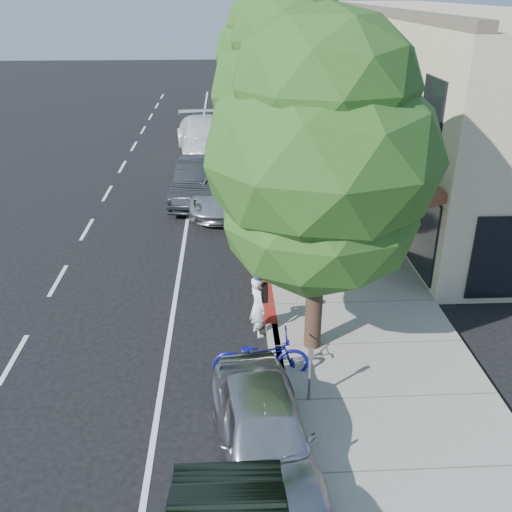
{
  "coord_description": "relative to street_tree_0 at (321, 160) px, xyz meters",
  "views": [
    {
      "loc": [
        -1.04,
        -13.43,
        7.95
      ],
      "look_at": [
        -0.32,
        0.55,
        1.35
      ],
      "focal_mm": 40.0,
      "sensor_mm": 36.0,
      "label": 1
    }
  ],
  "objects": [
    {
      "name": "curb",
      "position": [
        -0.9,
        10.0,
        -4.65
      ],
      "size": [
        0.3,
        56.0,
        0.15
      ],
      "primitive_type": "cube",
      "color": "#9E998E",
      "rests_on": "ground"
    },
    {
      "name": "dark_suv_far",
      "position": [
        -1.4,
        26.13,
        -3.95
      ],
      "size": [
        1.95,
        4.56,
        1.54
      ],
      "primitive_type": "imported",
      "rotation": [
        0.0,
        0.0,
        0.03
      ],
      "color": "black",
      "rests_on": "ground"
    },
    {
      "name": "cyclist",
      "position": [
        -1.26,
        0.78,
        -3.92
      ],
      "size": [
        0.58,
        0.69,
        1.62
      ],
      "primitive_type": "imported",
      "rotation": [
        0.0,
        0.0,
        1.95
      ],
      "color": "white",
      "rests_on": "ground"
    },
    {
      "name": "ground",
      "position": [
        -0.9,
        2.0,
        -4.72
      ],
      "size": [
        120.0,
        120.0,
        0.0
      ],
      "primitive_type": "plane",
      "color": "black",
      "rests_on": "ground"
    },
    {
      "name": "near_car_a",
      "position": [
        -1.4,
        -3.5,
        -4.02
      ],
      "size": [
        2.13,
        4.31,
        1.41
      ],
      "primitive_type": "imported",
      "rotation": [
        0.0,
        0.0,
        0.11
      ],
      "color": "#B3B2B7",
      "rests_on": "ground"
    },
    {
      "name": "street_tree_4",
      "position": [
        -0.0,
        24.0,
        -0.02
      ],
      "size": [
        4.86,
        4.86,
        7.68
      ],
      "color": "black",
      "rests_on": "ground"
    },
    {
      "name": "sidewalk",
      "position": [
        1.4,
        10.0,
        -4.65
      ],
      "size": [
        4.6,
        56.0,
        0.15
      ],
      "primitive_type": "cube",
      "color": "gray",
      "rests_on": "ground"
    },
    {
      "name": "street_tree_0",
      "position": [
        0.0,
        0.0,
        0.0
      ],
      "size": [
        5.06,
        5.06,
        7.76
      ],
      "color": "black",
      "rests_on": "ground"
    },
    {
      "name": "street_tree_5",
      "position": [
        -0.0,
        30.0,
        -0.27
      ],
      "size": [
        4.85,
        4.85,
        7.34
      ],
      "color": "black",
      "rests_on": "ground"
    },
    {
      "name": "street_tree_2",
      "position": [
        0.0,
        12.0,
        -0.6
      ],
      "size": [
        4.73,
        4.73,
        6.88
      ],
      "color": "black",
      "rests_on": "ground"
    },
    {
      "name": "street_tree_1",
      "position": [
        -0.0,
        6.0,
        0.27
      ],
      "size": [
        4.99,
        4.99,
        8.1
      ],
      "color": "black",
      "rests_on": "ground"
    },
    {
      "name": "silver_suv",
      "position": [
        -2.11,
        10.0,
        -4.01
      ],
      "size": [
        2.68,
        5.27,
        1.43
      ],
      "primitive_type": "imported",
      "rotation": [
        0.0,
        0.0,
        -0.06
      ],
      "color": "silver",
      "rests_on": "ground"
    },
    {
      "name": "dark_sedan",
      "position": [
        -3.1,
        11.0,
        -3.9
      ],
      "size": [
        2.26,
        5.15,
        1.64
      ],
      "primitive_type": "imported",
      "rotation": [
        0.0,
        0.0,
        -0.11
      ],
      "color": "#222428",
      "rests_on": "ground"
    },
    {
      "name": "bicycle",
      "position": [
        -1.3,
        -1.0,
        -4.16
      ],
      "size": [
        2.16,
        0.78,
        1.13
      ],
      "primitive_type": "imported",
      "rotation": [
        0.0,
        0.0,
        1.59
      ],
      "color": "#161591",
      "rests_on": "ground"
    },
    {
      "name": "pedestrian",
      "position": [
        3.07,
        12.48,
        -3.66
      ],
      "size": [
        1.12,
        1.07,
        1.82
      ],
      "primitive_type": "imported",
      "rotation": [
        0.0,
        0.0,
        3.76
      ],
      "color": "black",
      "rests_on": "sidewalk"
    },
    {
      "name": "street_tree_3",
      "position": [
        -0.0,
        18.0,
        0.12
      ],
      "size": [
        5.08,
        5.08,
        7.92
      ],
      "color": "black",
      "rests_on": "ground"
    },
    {
      "name": "curb_red_segment",
      "position": [
        -0.9,
        3.0,
        -4.65
      ],
      "size": [
        0.32,
        4.0,
        0.15
      ],
      "primitive_type": "cube",
      "color": "maroon",
      "rests_on": "ground"
    },
    {
      "name": "white_pickup",
      "position": [
        -3.1,
        17.94,
        -3.79
      ],
      "size": [
        3.45,
        6.69,
        1.86
      ],
      "primitive_type": "imported",
      "rotation": [
        0.0,
        0.0,
        0.14
      ],
      "color": "white",
      "rests_on": "ground"
    },
    {
      "name": "storefront_building",
      "position": [
        8.7,
        20.0,
        -1.22
      ],
      "size": [
        10.0,
        36.0,
        7.0
      ],
      "primitive_type": "cube",
      "color": "beige",
      "rests_on": "ground"
    }
  ]
}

